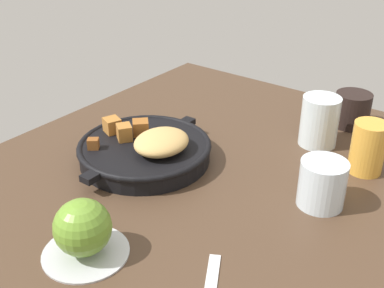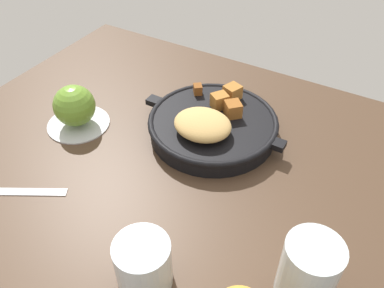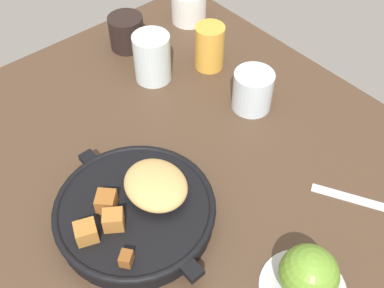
% 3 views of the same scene
% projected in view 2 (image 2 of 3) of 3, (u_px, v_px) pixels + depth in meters
% --- Properties ---
extents(ground_plane, '(1.00, 0.81, 0.02)m').
position_uv_depth(ground_plane, '(180.00, 177.00, 0.72)').
color(ground_plane, '#473323').
extents(cast_iron_skillet, '(0.30, 0.25, 0.07)m').
position_uv_depth(cast_iron_skillet, '(211.00, 124.00, 0.77)').
color(cast_iron_skillet, black).
rests_on(cast_iron_skillet, ground_plane).
extents(saucer_plate, '(0.13, 0.13, 0.01)m').
position_uv_depth(saucer_plate, '(79.00, 123.00, 0.81)').
color(saucer_plate, '#B7BABF').
rests_on(saucer_plate, ground_plane).
extents(red_apple, '(0.08, 0.08, 0.08)m').
position_uv_depth(red_apple, '(74.00, 106.00, 0.78)').
color(red_apple, olive).
rests_on(red_apple, saucer_plate).
extents(butter_knife, '(0.19, 0.12, 0.00)m').
position_uv_depth(butter_knife, '(4.00, 191.00, 0.68)').
color(butter_knife, silver).
rests_on(butter_knife, ground_plane).
extents(water_glass_short, '(0.08, 0.08, 0.08)m').
position_uv_depth(water_glass_short, '(143.00, 264.00, 0.53)').
color(water_glass_short, silver).
rests_on(water_glass_short, ground_plane).
extents(water_glass_tall, '(0.08, 0.08, 0.10)m').
position_uv_depth(water_glass_tall, '(308.00, 271.00, 0.51)').
color(water_glass_tall, silver).
rests_on(water_glass_tall, ground_plane).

